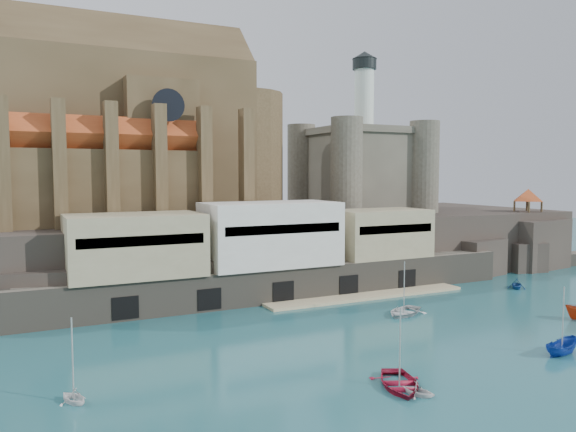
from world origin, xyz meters
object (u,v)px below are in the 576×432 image
at_px(boat_1, 418,395).
at_px(church, 135,139).
at_px(boat_0, 399,387).
at_px(pavilion, 528,197).
at_px(boat_2, 562,354).
at_px(castle_keep, 361,165).

bearing_deg(boat_1, church, 76.26).
distance_m(church, boat_0, 57.45).
relative_size(church, boat_0, 7.65).
bearing_deg(pavilion, boat_0, -147.16).
distance_m(pavilion, boat_2, 53.74).
bearing_deg(church, boat_2, -61.23).
relative_size(pavilion, boat_2, 1.39).
relative_size(castle_keep, boat_0, 4.77).
height_order(castle_keep, boat_1, castle_keep).
xyz_separation_m(castle_keep, pavilion, (25.92, -15.08, -5.59)).
relative_size(castle_keep, pavilion, 4.58).
relative_size(boat_0, boat_1, 2.26).
distance_m(castle_keep, boat_0, 62.26).
bearing_deg(church, boat_0, -79.10).
xyz_separation_m(castle_keep, boat_0, (-30.18, -51.29, -18.31)).
xyz_separation_m(church, boat_0, (10.02, -52.06, -22.13)).
bearing_deg(boat_1, castle_keep, 36.12).
relative_size(boat_0, boat_2, 1.33).
bearing_deg(castle_keep, boat_2, -102.60).
bearing_deg(pavilion, castle_keep, 149.82).
height_order(boat_0, boat_1, boat_0).
distance_m(pavilion, boat_1, 68.81).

